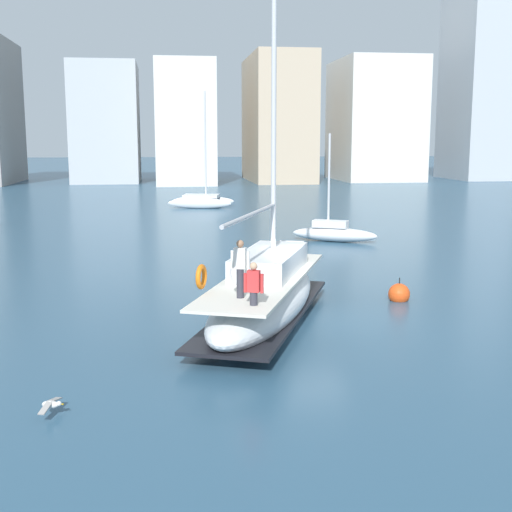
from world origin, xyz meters
TOP-DOWN VIEW (x-y plane):
  - ground_plane at (0.00, 0.00)m, footprint 400.00×400.00m
  - main_sailboat at (-1.43, -0.37)m, footprint 5.77×9.81m
  - moored_sloop_near at (4.94, 16.16)m, footprint 4.82×3.31m
  - moored_sloop_far at (-1.33, 36.64)m, footprint 5.73×3.62m
  - seagull at (-6.92, -7.02)m, footprint 0.48×0.93m
  - mooring_buoy at (3.75, 1.96)m, footprint 0.77×0.77m
  - waterfront_buildings at (0.45, 72.67)m, footprint 86.25×19.80m

SIDE VIEW (x-z plane):
  - ground_plane at x=0.00m, z-range 0.00..0.00m
  - mooring_buoy at x=3.75m, z-range -0.26..0.73m
  - seagull at x=-6.92m, z-range 0.18..0.34m
  - moored_sloop_near at x=4.94m, z-range -2.49..3.51m
  - moored_sloop_far at x=-1.33m, z-range -4.12..5.42m
  - main_sailboat at x=-1.43m, z-range -5.97..7.80m
  - waterfront_buildings at x=0.45m, z-range -4.04..22.17m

